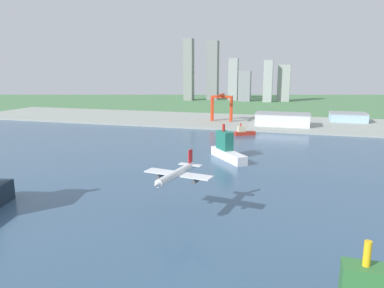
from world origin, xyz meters
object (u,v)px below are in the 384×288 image
(port_crane_red, at_px, (221,101))
(warehouse_main, at_px, (283,119))
(airplane_landing, at_px, (176,174))
(tugboat_small, at_px, (244,132))
(ferry_boat, at_px, (227,149))
(warehouse_annex, at_px, (348,117))

(port_crane_red, xyz_separation_m, warehouse_main, (79.59, -14.33, -19.03))
(port_crane_red, height_order, warehouse_main, port_crane_red)
(airplane_landing, height_order, warehouse_main, airplane_landing)
(tugboat_small, distance_m, warehouse_main, 77.13)
(airplane_landing, bearing_deg, tugboat_small, 90.47)
(port_crane_red, bearing_deg, ferry_boat, -76.77)
(tugboat_small, height_order, port_crane_red, port_crane_red)
(ferry_boat, distance_m, port_crane_red, 196.74)
(airplane_landing, distance_m, ferry_boat, 123.31)
(airplane_landing, xyz_separation_m, ferry_boat, (0.70, 122.46, -14.41))
(ferry_boat, height_order, warehouse_annex, ferry_boat)
(warehouse_main, bearing_deg, airplane_landing, -96.79)
(port_crane_red, relative_size, warehouse_main, 0.72)
(warehouse_main, bearing_deg, port_crane_red, 169.79)
(airplane_landing, height_order, port_crane_red, port_crane_red)
(ferry_boat, height_order, port_crane_red, port_crane_red)
(ferry_boat, bearing_deg, port_crane_red, 103.23)
(airplane_landing, distance_m, port_crane_red, 316.03)
(airplane_landing, xyz_separation_m, port_crane_red, (-44.07, 312.87, 6.80))
(tugboat_small, bearing_deg, warehouse_main, 60.87)
(tugboat_small, relative_size, warehouse_annex, 0.49)
(ferry_boat, relative_size, warehouse_main, 0.61)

